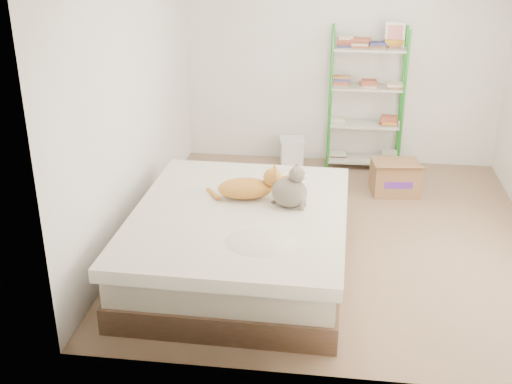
% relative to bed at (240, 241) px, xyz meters
% --- Properties ---
extents(room, '(3.81, 4.21, 2.61)m').
position_rel_bed_xyz_m(room, '(0.81, 0.78, 1.01)').
color(room, '#8C7154').
rests_on(room, ground).
extents(bed, '(1.82, 2.26, 0.57)m').
position_rel_bed_xyz_m(bed, '(0.00, 0.00, 0.00)').
color(bed, brown).
rests_on(bed, ground).
extents(orange_cat, '(0.61, 0.38, 0.23)m').
position_rel_bed_xyz_m(orange_cat, '(0.01, 0.27, 0.40)').
color(orange_cat, orange).
rests_on(orange_cat, bed).
extents(grey_cat, '(0.37, 0.33, 0.38)m').
position_rel_bed_xyz_m(grey_cat, '(0.40, 0.15, 0.47)').
color(grey_cat, gray).
rests_on(grey_cat, bed).
extents(shelf_unit, '(0.88, 0.36, 1.74)m').
position_rel_bed_xyz_m(shelf_unit, '(1.11, 2.66, 0.61)').
color(shelf_unit, green).
rests_on(shelf_unit, ground).
extents(cardboard_box, '(0.55, 0.54, 0.41)m').
position_rel_bed_xyz_m(cardboard_box, '(1.45, 1.90, -0.11)').
color(cardboard_box, '#A27B4D').
rests_on(cardboard_box, ground).
extents(white_bin, '(0.34, 0.31, 0.34)m').
position_rel_bed_xyz_m(white_bin, '(0.25, 2.63, -0.11)').
color(white_bin, white).
rests_on(white_bin, ground).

